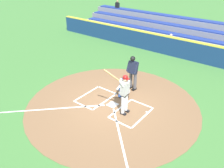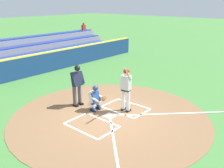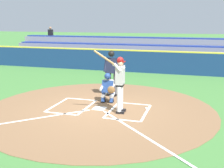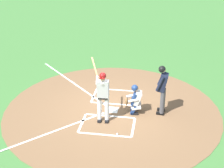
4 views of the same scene
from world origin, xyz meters
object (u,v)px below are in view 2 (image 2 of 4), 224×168
Objects in this scene: plate_umpire at (77,83)px; catcher at (95,97)px; baseball at (125,101)px; batter at (126,87)px.

catcher is at bearing 98.49° from plate_umpire.
plate_umpire reaches higher than baseball.
plate_umpire is 25.20× the size of baseball.
catcher is (0.74, -1.04, -0.51)m from batter.
batter reaches higher than plate_umpire.
batter reaches higher than catcher.
batter is 1.46m from baseball.
batter is at bearing 38.16° from baseball.
catcher is 0.61× the size of plate_umpire.
plate_umpire is 2.40m from baseball.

